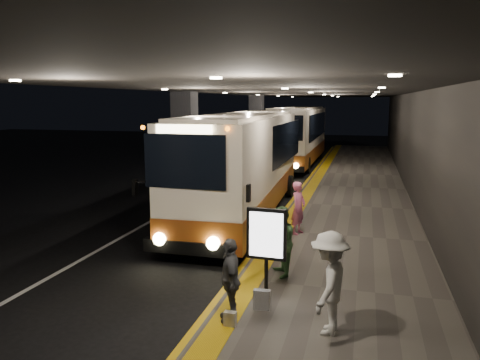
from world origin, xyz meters
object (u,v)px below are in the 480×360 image
Objects in this scene: passenger_waiting_white at (329,283)px; info_sign at (267,236)px; coach_main at (244,169)px; passenger_boarding at (298,208)px; bag_plain at (230,319)px; stanchion_post at (265,245)px; passenger_waiting_grey at (230,280)px; bag_polka at (262,300)px; passenger_waiting_green at (280,242)px; coach_second at (298,138)px.

info_sign is (-1.38, 1.46, 0.30)m from passenger_waiting_white.
coach_main is 7.27× the size of passenger_boarding.
passenger_waiting_white is at bearing -68.59° from coach_main.
passenger_waiting_white is 6.58× the size of bag_plain.
info_sign is at bearing -127.91° from passenger_waiting_white.
passenger_boarding is at bearing 83.85° from stanchion_post.
passenger_waiting_grey is 0.67m from bag_plain.
coach_main is 42.29× the size of bag_plain.
passenger_waiting_white is at bearing -24.17° from bag_polka.
bag_plain is at bearing -5.60° from passenger_waiting_grey.
passenger_waiting_grey is 3.98× the size of bag_polka.
stanchion_post is at bearing 105.70° from info_sign.
passenger_waiting_green is at bearing -158.81° from passenger_boarding.
bag_plain is 2.01m from info_sign.
passenger_waiting_grey is 5.67× the size of bag_plain.
bag_plain is at bearing -79.38° from coach_main.
coach_second is 7.44× the size of passenger_waiting_grey.
info_sign is at bearing -31.46° from passenger_waiting_green.
passenger_boarding is 6.15m from bag_plain.
passenger_waiting_white is 1.74m from passenger_waiting_grey.
passenger_waiting_green is 5.93× the size of bag_plain.
passenger_waiting_white is 1.56× the size of stanchion_post.
passenger_waiting_grey is (1.89, -8.19, -0.77)m from coach_main.
coach_main is 7.13× the size of passenger_waiting_green.
coach_main is 14.04m from coach_second.
bag_polka is 2.27m from stanchion_post.
coach_second reaches higher than coach_main.
passenger_waiting_green is at bearing -70.38° from coach_main.
bag_plain is (1.95, -8.43, -1.40)m from coach_main.
passenger_waiting_grey reaches higher than stanchion_post.
passenger_waiting_grey is at bearing -79.44° from coach_main.
info_sign is at bearing -77.33° from stanchion_post.
passenger_boarding is 4.08× the size of bag_polka.
stanchion_post is (-0.43, 0.42, -0.23)m from passenger_waiting_green.
passenger_waiting_grey reaches higher than bag_plain.
passenger_waiting_green is 2.67m from passenger_waiting_white.
passenger_waiting_white is at bearing -58.82° from stanchion_post.
passenger_boarding is at bearing 90.72° from bag_polka.
passenger_waiting_white is 1.16× the size of passenger_waiting_grey.
stanchion_post is at bearing -83.92° from coach_second.
bag_plain is 0.15× the size of info_sign.
passenger_waiting_grey is 1.35× the size of stanchion_post.
info_sign is at bearing -160.78° from passenger_boarding.
bag_polka is at bearing -24.12° from passenger_waiting_green.
coach_second reaches higher than stanchion_post.
passenger_waiting_white is (3.69, -22.23, -0.68)m from coach_second.
coach_main is 8.44m from passenger_waiting_grey.
stanchion_post is (-0.01, 3.01, 0.43)m from bag_plain.
info_sign is 1.55× the size of stanchion_post.
coach_main is 6.43× the size of passenger_waiting_white.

